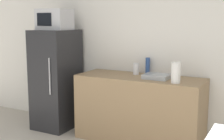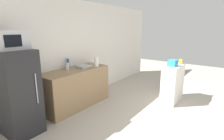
% 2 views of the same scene
% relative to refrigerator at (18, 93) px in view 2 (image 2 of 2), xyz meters
% --- Properties ---
extents(wall_back, '(8.00, 0.06, 2.60)m').
position_rel_refrigerator_xyz_m(wall_back, '(1.49, 0.43, 0.53)').
color(wall_back, white).
rests_on(wall_back, ground_plane).
extents(refrigerator, '(0.57, 0.70, 1.55)m').
position_rel_refrigerator_xyz_m(refrigerator, '(0.00, 0.00, 0.00)').
color(refrigerator, '#232326').
rests_on(refrigerator, ground_plane).
extents(microwave, '(0.49, 0.37, 0.32)m').
position_rel_refrigerator_xyz_m(microwave, '(-0.00, -0.00, 0.93)').
color(microwave, '#BCBCC1').
rests_on(microwave, refrigerator).
extents(counter, '(1.75, 0.65, 0.93)m').
position_rel_refrigerator_xyz_m(counter, '(1.40, 0.05, -0.31)').
color(counter, '#937551').
rests_on(counter, ground_plane).
extents(sink_basin, '(0.33, 0.27, 0.06)m').
position_rel_refrigerator_xyz_m(sink_basin, '(1.66, 0.02, 0.19)').
color(sink_basin, '#9EA3A8').
rests_on(sink_basin, counter).
extents(bottle_tall, '(0.06, 0.06, 0.23)m').
position_rel_refrigerator_xyz_m(bottle_tall, '(1.41, 0.32, 0.27)').
color(bottle_tall, '#2D4C8C').
rests_on(bottle_tall, counter).
extents(bottle_short, '(0.08, 0.08, 0.16)m').
position_rel_refrigerator_xyz_m(bottle_short, '(1.28, 0.19, 0.24)').
color(bottle_short, silver).
rests_on(bottle_short, counter).
extents(shelf_cabinet, '(0.80, 0.36, 0.97)m').
position_rel_refrigerator_xyz_m(shelf_cabinet, '(3.09, -1.78, -0.29)').
color(shelf_cabinet, white).
rests_on(shelf_cabinet, ground_plane).
extents(basket, '(0.25, 0.19, 0.16)m').
position_rel_refrigerator_xyz_m(basket, '(2.98, -1.77, 0.28)').
color(basket, '#2D8EC6').
rests_on(basket, shelf_cabinet).
extents(jar, '(0.09, 0.09, 0.13)m').
position_rel_refrigerator_xyz_m(jar, '(3.38, -1.86, 0.26)').
color(jar, yellow).
rests_on(jar, shelf_cabinet).
extents(paper_towel_roll, '(0.12, 0.12, 0.26)m').
position_rel_refrigerator_xyz_m(paper_towel_roll, '(1.96, -0.13, 0.28)').
color(paper_towel_roll, white).
rests_on(paper_towel_roll, counter).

